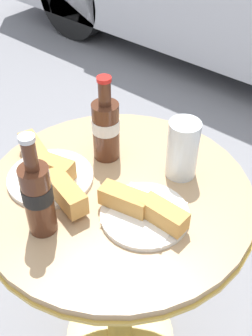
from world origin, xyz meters
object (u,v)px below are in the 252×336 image
at_px(lunch_plate_near, 144,211).
at_px(cola_bottle_right, 38,196).
at_px(bistro_table, 118,240).
at_px(drinking_glass, 182,151).
at_px(lunch_plate_far, 51,174).
at_px(cola_bottle_left, 106,127).

bearing_deg(lunch_plate_near, cola_bottle_right, -131.75).
relative_size(bistro_table, lunch_plate_near, 3.44).
distance_m(bistro_table, drinking_glass, 0.31).
xyz_separation_m(bistro_table, cola_bottle_right, (-0.05, -0.20, 0.29)).
distance_m(bistro_table, lunch_plate_far, 0.27).
bearing_deg(lunch_plate_near, drinking_glass, 97.27).
bearing_deg(bistro_table, lunch_plate_far, -151.00).
bearing_deg(cola_bottle_right, bistro_table, 76.49).
xyz_separation_m(cola_bottle_left, lunch_plate_far, (-0.04, -0.17, -0.07)).
distance_m(cola_bottle_right, lunch_plate_near, 0.24).
xyz_separation_m(bistro_table, drinking_glass, (0.08, 0.15, 0.26)).
distance_m(bistro_table, cola_bottle_left, 0.32).
bearing_deg(drinking_glass, cola_bottle_right, -110.23).
height_order(cola_bottle_left, drinking_glass, cola_bottle_left).
xyz_separation_m(drinking_glass, lunch_plate_near, (0.02, -0.18, -0.05)).
bearing_deg(cola_bottle_left, lunch_plate_far, -102.27).
height_order(bistro_table, cola_bottle_left, cola_bottle_left).
bearing_deg(cola_bottle_right, lunch_plate_far, 130.86).
distance_m(drinking_glass, lunch_plate_near, 0.19).
bearing_deg(cola_bottle_right, cola_bottle_left, 102.71).
height_order(cola_bottle_right, lunch_plate_far, cola_bottle_right).
relative_size(bistro_table, lunch_plate_far, 2.32).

